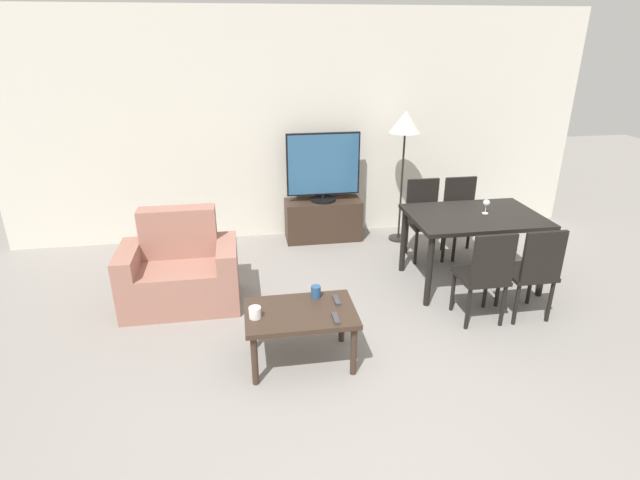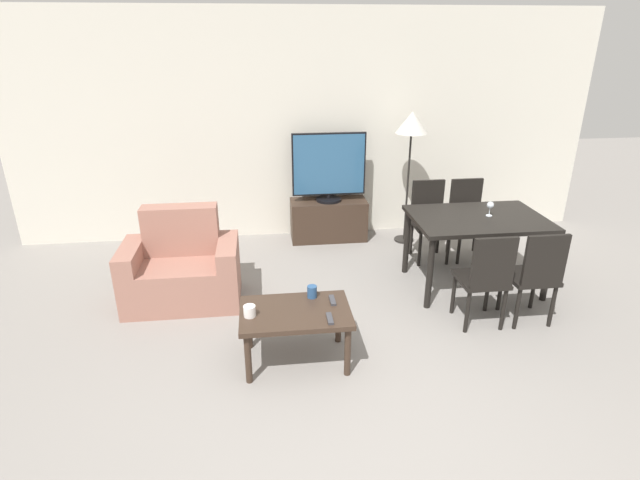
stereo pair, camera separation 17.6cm
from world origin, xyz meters
The scene contains 17 objects.
ground_plane centered at (0.00, 0.00, 0.00)m, with size 18.00×18.00×0.00m, color gray.
wall_back centered at (0.00, 3.67, 1.35)m, with size 7.07×0.06×2.70m.
armchair centered at (-1.37, 2.03, 0.32)m, with size 1.07×0.65×0.90m.
tv_stand centered at (0.23, 3.41, 0.25)m, with size 0.93×0.39×0.50m.
tv centered at (0.23, 3.41, 0.92)m, with size 0.88×0.31×0.83m.
coffee_table centered at (-0.37, 0.92, 0.39)m, with size 0.84×0.56×0.46m.
dining_table centered at (1.51, 1.99, 0.66)m, with size 1.29×0.88×0.75m.
dining_chair_near centered at (1.28, 1.24, 0.49)m, with size 0.40×0.40×0.89m.
dining_chair_far centered at (1.73, 2.74, 0.49)m, with size 0.40×0.40×0.89m.
dining_chair_near_right centered at (1.73, 1.24, 0.49)m, with size 0.40×0.40×0.89m.
dining_chair_far_left centered at (1.28, 2.74, 0.49)m, with size 0.40×0.40×0.89m.
floor_lamp centered at (1.16, 3.23, 1.39)m, with size 0.37×0.37×1.59m.
remote_primary centered at (-0.13, 0.76, 0.47)m, with size 0.04×0.15×0.02m.
remote_secondary centered at (-0.07, 1.03, 0.47)m, with size 0.04×0.15×0.02m.
cup_white_near centered at (-0.71, 0.88, 0.50)m, with size 0.09×0.09×0.09m.
cup_colored_far centered at (-0.22, 1.11, 0.50)m, with size 0.08×0.08×0.10m.
wine_glass_left centered at (1.62, 2.00, 0.85)m, with size 0.07×0.07×0.15m.
Camera 2 is at (-0.58, -2.37, 2.41)m, focal length 28.00 mm.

